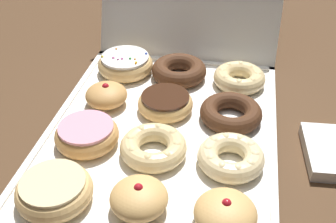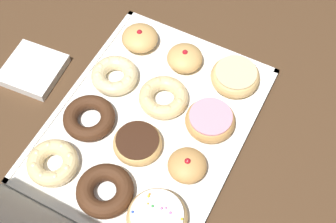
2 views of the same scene
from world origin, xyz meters
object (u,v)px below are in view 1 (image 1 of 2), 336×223
at_px(cruller_donut_4, 154,147).
at_px(sprinkle_donut_9, 125,64).
at_px(pink_frosted_donut_3, 87,134).
at_px(chocolate_cake_ring_donut_8, 231,113).
at_px(donut_box, 161,133).
at_px(cruller_donut_5, 231,157).
at_px(jelly_filled_donut_6, 106,95).
at_px(cruller_donut_11, 239,77).
at_px(jelly_filled_donut_1, 139,198).
at_px(chocolate_frosted_donut_7, 165,103).
at_px(chocolate_cake_ring_donut_10, 178,70).
at_px(jelly_filled_donut_2, 225,213).
at_px(glazed_ring_donut_0, 54,190).

relative_size(cruller_donut_4, sprinkle_donut_9, 0.93).
height_order(pink_frosted_donut_3, chocolate_cake_ring_donut_8, pink_frosted_donut_3).
relative_size(donut_box, cruller_donut_5, 4.88).
distance_m(chocolate_cake_ring_donut_8, sprinkle_donut_9, 0.28).
height_order(jelly_filled_donut_6, cruller_donut_11, jelly_filled_donut_6).
height_order(jelly_filled_donut_1, chocolate_frosted_donut_7, jelly_filled_donut_1).
height_order(sprinkle_donut_9, chocolate_cake_ring_donut_10, sprinkle_donut_9).
bearing_deg(cruller_donut_11, jelly_filled_donut_6, -154.21).
xyz_separation_m(jelly_filled_donut_2, jelly_filled_donut_6, (-0.26, 0.26, -0.00)).
bearing_deg(glazed_ring_donut_0, donut_box, 57.35).
xyz_separation_m(glazed_ring_donut_0, jelly_filled_donut_6, (-0.00, 0.26, 0.00)).
bearing_deg(cruller_donut_5, chocolate_cake_ring_donut_10, 117.13).
height_order(pink_frosted_donut_3, cruller_donut_4, pink_frosted_donut_3).
height_order(cruller_donut_5, cruller_donut_11, same).
bearing_deg(donut_box, sprinkle_donut_9, 122.15).
distance_m(glazed_ring_donut_0, jelly_filled_donut_1, 0.13).
relative_size(jelly_filled_donut_2, jelly_filled_donut_6, 1.08).
relative_size(glazed_ring_donut_0, pink_frosted_donut_3, 1.03).
distance_m(jelly_filled_donut_2, cruller_donut_5, 0.12).
xyz_separation_m(glazed_ring_donut_0, chocolate_cake_ring_donut_10, (0.12, 0.39, -0.00)).
xyz_separation_m(sprinkle_donut_9, cruller_donut_11, (0.25, -0.00, -0.00)).
xyz_separation_m(glazed_ring_donut_0, pink_frosted_donut_3, (0.00, 0.14, -0.00)).
bearing_deg(chocolate_frosted_donut_7, sprinkle_donut_9, 132.28).
distance_m(donut_box, sprinkle_donut_9, 0.23).
bearing_deg(jelly_filled_donut_1, cruller_donut_5, 43.54).
bearing_deg(jelly_filled_donut_6, jelly_filled_donut_2, -44.92).
height_order(glazed_ring_donut_0, chocolate_frosted_donut_7, glazed_ring_donut_0).
distance_m(cruller_donut_4, chocolate_cake_ring_donut_10, 0.26).
xyz_separation_m(jelly_filled_donut_1, chocolate_cake_ring_donut_10, (-0.01, 0.38, -0.00)).
relative_size(cruller_donut_5, cruller_donut_11, 1.01).
height_order(chocolate_cake_ring_donut_8, cruller_donut_11, cruller_donut_11).
relative_size(donut_box, chocolate_cake_ring_donut_8, 4.60).
height_order(donut_box, pink_frosted_donut_3, pink_frosted_donut_3).
xyz_separation_m(chocolate_cake_ring_donut_10, cruller_donut_11, (0.13, -0.00, -0.00)).
bearing_deg(chocolate_frosted_donut_7, donut_box, -85.29).
height_order(cruller_donut_4, chocolate_cake_ring_donut_8, cruller_donut_4).
bearing_deg(cruller_donut_4, pink_frosted_donut_3, 176.48).
xyz_separation_m(chocolate_frosted_donut_7, cruller_donut_11, (0.14, 0.12, 0.00)).
bearing_deg(sprinkle_donut_9, cruller_donut_5, -45.82).
height_order(jelly_filled_donut_6, sprinkle_donut_9, jelly_filled_donut_6).
relative_size(cruller_donut_4, cruller_donut_5, 1.03).
relative_size(pink_frosted_donut_3, chocolate_cake_ring_donut_8, 0.96).
bearing_deg(jelly_filled_donut_6, sprinkle_donut_9, 88.61).
relative_size(donut_box, chocolate_frosted_donut_7, 5.01).
bearing_deg(jelly_filled_donut_2, chocolate_cake_ring_donut_10, 109.18).
height_order(cruller_donut_4, jelly_filled_donut_6, jelly_filled_donut_6).
distance_m(donut_box, jelly_filled_donut_6, 0.14).
bearing_deg(chocolate_frosted_donut_7, chocolate_cake_ring_donut_10, 88.34).
bearing_deg(chocolate_cake_ring_donut_10, chocolate_cake_ring_donut_8, -46.95).
relative_size(cruller_donut_5, chocolate_cake_ring_donut_8, 0.94).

